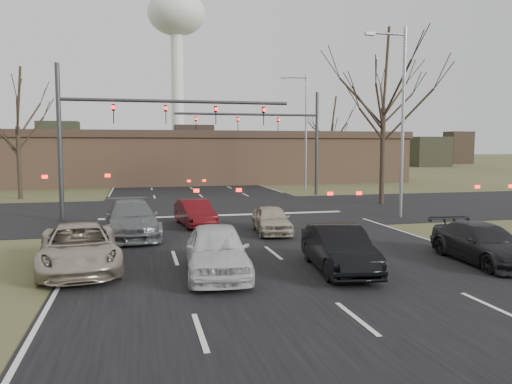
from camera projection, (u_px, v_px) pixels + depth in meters
ground at (300, 274)px, 15.00m from camera, size 360.00×360.00×0.00m
road_main at (170, 172)px, 73.12m from camera, size 14.00×300.00×0.02m
road_cross at (220, 211)px, 29.53m from camera, size 200.00×14.00×0.02m
building at (203, 157)px, 52.02m from camera, size 42.40×10.40×5.30m
water_tower at (177, 23)px, 129.32m from camera, size 15.00×15.00×44.50m
mast_arm_near at (126, 122)px, 25.92m from camera, size 12.12×0.24×8.00m
mast_arm_far at (282, 130)px, 38.24m from camera, size 11.12×0.24×8.00m
streetlight_right_near at (400, 113)px, 26.20m from camera, size 2.34×0.25×10.00m
streetlight_right_far at (304, 125)px, 42.78m from camera, size 2.34×0.25×10.00m
tree_right_near at (384, 67)px, 32.21m from camera, size 6.90×6.90×11.50m
tree_left_far at (16, 97)px, 35.54m from camera, size 5.70×5.70×9.50m
tree_right_far at (331, 116)px, 51.71m from camera, size 5.40×5.40×9.00m
car_silver_suv at (79, 248)px, 15.45m from camera, size 2.91×5.34×1.42m
car_white_sedan at (217, 250)px, 14.83m from camera, size 2.19×4.63×1.53m
car_black_hatch at (339, 249)px, 15.34m from camera, size 1.92×4.38×1.40m
car_charcoal_sedan at (483, 244)px, 16.46m from camera, size 2.00×4.51×1.29m
car_grey_ahead at (131, 219)px, 21.12m from camera, size 2.55×5.44×1.54m
car_red_ahead at (195, 213)px, 23.96m from camera, size 1.78×3.95×1.26m
car_silver_ahead at (271, 219)px, 21.97m from camera, size 1.78×3.74×1.23m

